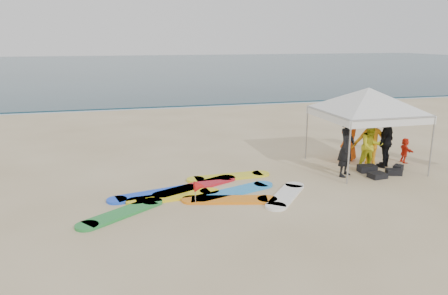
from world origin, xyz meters
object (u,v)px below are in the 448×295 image
Objects in this scene: canopy_tent at (369,88)px; marker_pennant at (200,186)px; person_black_a at (346,147)px; person_seated at (405,150)px; person_yellow at (371,146)px; surfboard_spread at (203,193)px; person_black_b at (386,142)px; person_orange_a at (371,139)px; person_orange_b at (350,138)px.

canopy_tent is 6.63m from marker_pennant.
person_black_a is 2.18× the size of person_seated.
person_black_a reaches higher than marker_pennant.
person_yellow reaches higher than surfboard_spread.
marker_pennant is at bearing -109.44° from surfboard_spread.
canopy_tent is 6.42m from surfboard_spread.
person_black_b reaches higher than person_yellow.
person_orange_a is 0.49m from person_black_b.
person_black_a is at bearing 117.42° from person_seated.
person_seated is at bearing -23.63° from person_black_a.
person_seated is at bearing 19.15° from person_yellow.
canopy_tent reaches higher than person_orange_b.
person_orange_b is 1.89× the size of person_seated.
person_black_a reaches higher than surfboard_spread.
person_seated is 0.14× the size of surfboard_spread.
person_black_b is (1.78, 0.55, -0.08)m from person_black_a.
person_orange_a is 0.31× the size of surfboard_spread.
person_orange_b is at bearing 93.24° from canopy_tent.
surfboard_spread is at bearing 31.14° from person_orange_a.
person_black_a is 5.06m from marker_pennant.
person_orange_b is (1.04, 1.56, -0.12)m from person_black_a.
person_black_b is 1.11m from person_seated.
marker_pennant is (-5.98, -1.91, -2.15)m from canopy_tent.
person_black_b is 0.43× the size of canopy_tent.
marker_pennant is at bearing -6.96° from person_orange_b.
person_seated is 0.21× the size of canopy_tent.
person_yellow is 1.00× the size of person_orange_b.
person_orange_a is at bearing -12.20° from person_black_a.
person_seated is at bearing 160.76° from person_black_b.
person_yellow is 0.86× the size of person_orange_a.
marker_pennant is (-6.22, -1.92, -0.45)m from person_orange_a.
person_black_a is at bearing -147.18° from canopy_tent.
person_black_b is at bearing -12.47° from canopy_tent.
surfboard_spread is at bearing 111.10° from person_seated.
surfboard_spread is at bearing -170.53° from person_yellow.
person_black_a is 2.95× the size of marker_pennant.
marker_pennant reaches higher than surfboard_spread.
person_yellow is 0.41× the size of canopy_tent.
marker_pennant is at bearing 153.68° from person_black_a.
person_black_b is 2.71× the size of marker_pennant.
person_black_a is 2.94m from person_seated.
person_orange_a is 1.16× the size of person_orange_b.
canopy_tent reaches higher than marker_pennant.
person_yellow is 0.53m from person_orange_a.
person_black_b reaches higher than surfboard_spread.
person_seated is 2.78m from canopy_tent.
person_black_a is 0.31× the size of surfboard_spread.
person_seated is (2.77, 0.83, -0.51)m from person_black_a.
canopy_tent is at bearing 21.54° from person_orange_a.
person_yellow is 1.87m from canopy_tent.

